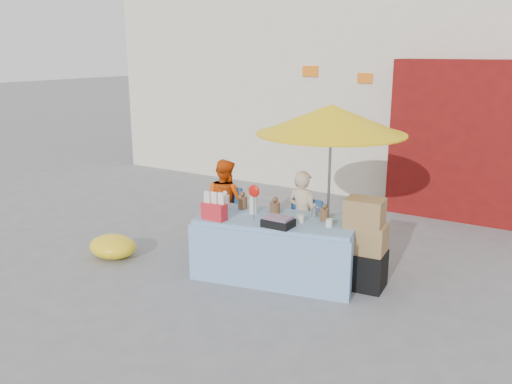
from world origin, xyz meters
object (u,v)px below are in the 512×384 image
Objects in this scene: chair_right at (297,245)px; box_stack at (365,247)px; market_table at (277,247)px; umbrella at (331,120)px; vendor_beige at (302,216)px; vendor_orange at (225,202)px; chair_left at (220,229)px.

chair_right is 0.78× the size of box_stack.
umbrella reaches higher than market_table.
vendor_beige is 1.32m from umbrella.
umbrella is (0.30, 0.15, 1.27)m from vendor_beige.
chair_right is 0.68× the size of vendor_orange.
vendor_orange is at bearing 7.94° from vendor_beige.
vendor_orange is at bearing -174.47° from umbrella.
market_table is 1.34m from chair_left.
chair_left is at bearing 145.25° from market_table.
vendor_beige is at bearing 14.09° from chair_left.
chair_left is at bearing -172.06° from chair_right.
chair_left is at bearing 98.87° from vendor_orange.
vendor_beige is 1.13× the size of box_stack.
market_table is 1.41m from vendor_orange.
vendor_beige reaches higher than chair_left.
umbrella is 1.65m from box_stack.
market_table is at bearing -14.74° from chair_left.
box_stack is (1.02, -0.38, -0.11)m from vendor_beige.
vendor_orange is at bearing 140.19° from market_table.
chair_right is at bearing 98.87° from vendor_beige.
market_table is 1.94× the size of box_stack.
chair_left is 1.25m from chair_right.
vendor_beige is at bearing 98.87° from chair_right.
chair_right is 1.69m from umbrella.
chair_right is at bearing 75.85° from market_table.
vendor_beige is at bearing -153.43° from umbrella.
chair_right is 0.41× the size of umbrella.
vendor_beige is (1.25, 0.00, -0.01)m from vendor_orange.
vendor_orange is 1.14× the size of box_stack.
chair_left is at bearing 14.09° from vendor_beige.
umbrella is (1.55, 0.28, 1.64)m from chair_left.
market_table reaches higher than chair_left.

